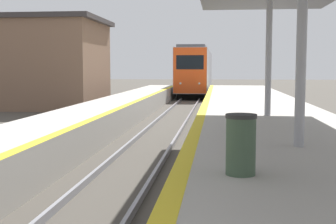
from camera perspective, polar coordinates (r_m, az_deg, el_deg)
train at (r=48.12m, az=3.54°, el=5.03°), size 2.66×23.70×4.43m
trash_bin at (r=7.04m, az=8.87°, el=-3.92°), size 0.46×0.46×0.91m
station_building at (r=33.05m, az=-19.67°, el=5.66°), size 13.80×7.22×5.80m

